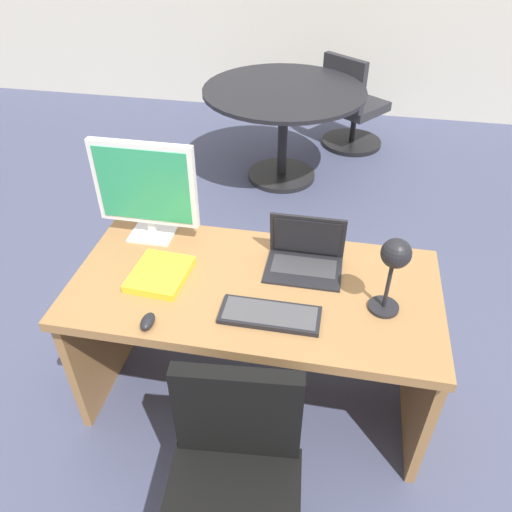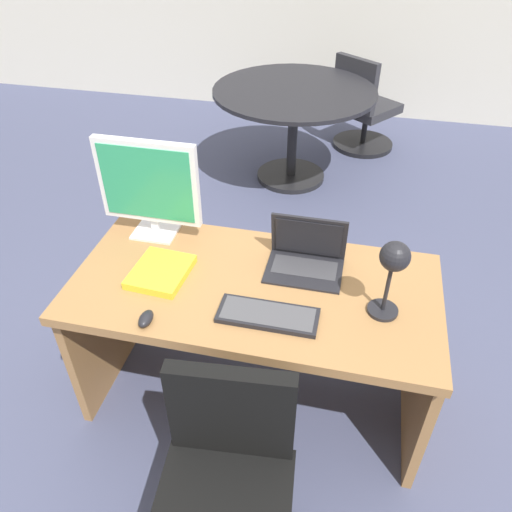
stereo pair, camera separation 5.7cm
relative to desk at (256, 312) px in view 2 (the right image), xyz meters
The scene contains 11 objects.
ground 1.55m from the desk, 90.00° to the left, with size 12.00×12.00×0.00m, color #474C6B.
desk is the anchor object (origin of this frame).
monitor 0.74m from the desk, 158.48° to the left, with size 0.46×0.16×0.47m.
laptop 0.36m from the desk, 35.89° to the left, with size 0.32×0.24×0.23m.
keyboard 0.32m from the desk, 66.39° to the right, with size 0.39×0.15×0.02m.
mouse 0.54m from the desk, 135.11° to the right, with size 0.05×0.09×0.04m.
desk_lamp 0.70m from the desk, 12.32° to the right, with size 0.12×0.14×0.35m.
book 0.46m from the desk, 169.69° to the right, with size 0.24×0.28×0.03m.
office_chair 0.79m from the desk, 85.14° to the right, with size 0.56×0.56×0.85m.
meeting_table 2.21m from the desk, 95.14° to the left, with size 1.26×1.26×0.76m.
meeting_chair_near 2.94m from the desk, 83.54° to the left, with size 0.64×0.65×0.85m.
Camera 2 is at (0.36, -1.53, 2.11)m, focal length 35.15 mm.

